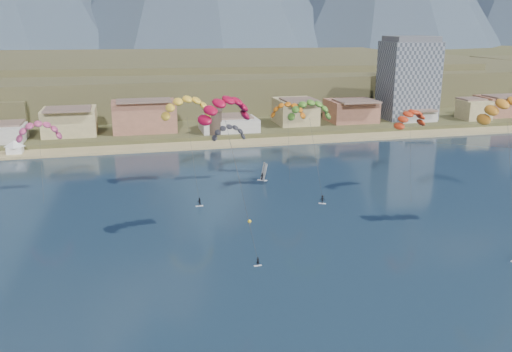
# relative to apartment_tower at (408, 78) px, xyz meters

# --- Properties ---
(ground) EXTENTS (2400.00, 2400.00, 0.00)m
(ground) POSITION_rel_apartment_tower_xyz_m (-85.00, -128.00, -17.82)
(ground) COLOR black
(ground) RESTS_ON ground
(beach) EXTENTS (2200.00, 12.00, 0.90)m
(beach) POSITION_rel_apartment_tower_xyz_m (-85.00, -22.00, -17.57)
(beach) COLOR tan
(beach) RESTS_ON ground
(land) EXTENTS (2200.00, 900.00, 4.00)m
(land) POSITION_rel_apartment_tower_xyz_m (-85.00, 432.00, -17.82)
(land) COLOR brown
(land) RESTS_ON ground
(foothills) EXTENTS (940.00, 210.00, 18.00)m
(foothills) POSITION_rel_apartment_tower_xyz_m (-62.61, 104.47, -8.74)
(foothills) COLOR brown
(foothills) RESTS_ON ground
(town) EXTENTS (400.00, 24.00, 12.00)m
(town) POSITION_rel_apartment_tower_xyz_m (-125.00, -6.00, -9.82)
(town) COLOR beige
(town) RESTS_ON ground
(apartment_tower) EXTENTS (20.00, 16.00, 32.00)m
(apartment_tower) POSITION_rel_apartment_tower_xyz_m (0.00, 0.00, 0.00)
(apartment_tower) COLOR gray
(apartment_tower) RESTS_ON ground
(watchtower) EXTENTS (5.82, 5.82, 8.60)m
(watchtower) POSITION_rel_apartment_tower_xyz_m (-80.00, -14.00, -11.45)
(watchtower) COLOR #47382D
(watchtower) RESTS_ON ground
(kitesurfer_red) EXTENTS (11.55, 16.38, 28.89)m
(kitesurfer_red) POSITION_rel_apartment_tower_xyz_m (-92.42, -103.77, 7.72)
(kitesurfer_red) COLOR silver
(kitesurfer_red) RESTS_ON ground
(kitesurfer_yellow) EXTENTS (13.40, 19.42, 25.67)m
(kitesurfer_yellow) POSITION_rel_apartment_tower_xyz_m (-95.14, -67.30, 2.78)
(kitesurfer_yellow) COLOR silver
(kitesurfer_yellow) RESTS_ON ground
(kitesurfer_orange) EXTENTS (12.62, 17.01, 28.63)m
(kitesurfer_orange) POSITION_rel_apartment_tower_xyz_m (-40.43, -110.82, 6.67)
(kitesurfer_orange) COLOR silver
(kitesurfer_orange) RESTS_ON ground
(kitesurfer_green) EXTENTS (11.08, 13.54, 23.34)m
(kitesurfer_green) POSITION_rel_apartment_tower_xyz_m (-67.51, -77.17, 2.42)
(kitesurfer_green) COLOR silver
(kitesurfer_green) RESTS_ON ground
(distant_kite_pink) EXTENTS (11.13, 7.03, 19.42)m
(distant_kite_pink) POSITION_rel_apartment_tower_xyz_m (-129.12, -65.48, -1.74)
(distant_kite_pink) COLOR #262626
(distant_kite_pink) RESTS_ON ground
(distant_kite_dark) EXTENTS (9.12, 5.90, 16.75)m
(distant_kite_dark) POSITION_rel_apartment_tower_xyz_m (-84.70, -65.80, -4.22)
(distant_kite_dark) COLOR #262626
(distant_kite_dark) RESTS_ON ground
(distant_kite_orange) EXTENTS (10.20, 7.58, 21.25)m
(distant_kite_orange) POSITION_rel_apartment_tower_xyz_m (-68.80, -63.80, 0.48)
(distant_kite_orange) COLOR #262626
(distant_kite_orange) RESTS_ON ground
(distant_kite_red) EXTENTS (10.36, 7.60, 21.57)m
(distant_kite_red) POSITION_rel_apartment_tower_xyz_m (-45.27, -84.07, 0.78)
(distant_kite_red) COLOR #262626
(distant_kite_red) RESTS_ON ground
(windsurfer) EXTENTS (2.83, 2.88, 4.54)m
(windsurfer) POSITION_rel_apartment_tower_xyz_m (-76.00, -66.28, -16.38)
(windsurfer) COLOR silver
(windsurfer) RESTS_ON ground
(buoy) EXTENTS (0.76, 0.76, 0.76)m
(buoy) POSITION_rel_apartment_tower_xyz_m (-86.13, -95.05, -17.69)
(buoy) COLOR yellow
(buoy) RESTS_ON ground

